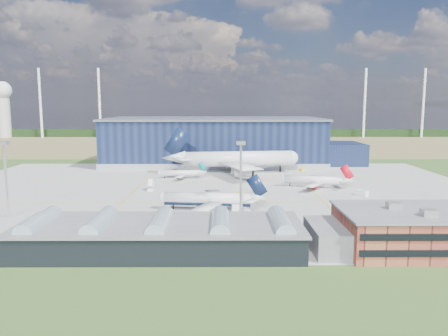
# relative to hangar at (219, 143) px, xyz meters

# --- Properties ---
(ground) EXTENTS (600.00, 600.00, 0.00)m
(ground) POSITION_rel_hangar_xyz_m (-2.81, -94.80, -11.62)
(ground) COLOR #31531F
(ground) RESTS_ON ground
(apron) EXTENTS (220.00, 160.00, 0.08)m
(apron) POSITION_rel_hangar_xyz_m (-2.81, -84.80, -11.59)
(apron) COLOR #AAAAA5
(apron) RESTS_ON ground
(farmland) EXTENTS (600.00, 220.00, 0.01)m
(farmland) POSITION_rel_hangar_xyz_m (-2.81, 125.20, -11.62)
(farmland) COLOR olive
(farmland) RESTS_ON ground
(treeline) EXTENTS (600.00, 8.00, 8.00)m
(treeline) POSITION_rel_hangar_xyz_m (-2.81, 205.20, -7.62)
(treeline) COLOR black
(treeline) RESTS_ON ground
(horizon_dressing) EXTENTS (440.20, 18.00, 70.00)m
(horizon_dressing) POSITION_rel_hangar_xyz_m (-194.11, 199.58, 22.58)
(horizon_dressing) COLOR white
(horizon_dressing) RESTS_ON ground
(hangar) EXTENTS (145.00, 62.00, 26.10)m
(hangar) POSITION_rel_hangar_xyz_m (0.00, 0.00, 0.00)
(hangar) COLOR #0F1933
(hangar) RESTS_ON ground
(ops_building) EXTENTS (46.00, 23.00, 10.90)m
(ops_building) POSITION_rel_hangar_xyz_m (52.20, -154.81, -6.82)
(ops_building) COLOR brown
(ops_building) RESTS_ON ground
(glass_concourse) EXTENTS (78.00, 23.00, 8.60)m
(glass_concourse) POSITION_rel_hangar_xyz_m (-9.26, -154.80, -7.93)
(glass_concourse) COLOR black
(glass_concourse) RESTS_ON ground
(light_mast_west) EXTENTS (2.60, 2.60, 23.00)m
(light_mast_west) POSITION_rel_hangar_xyz_m (-62.81, -124.80, 3.82)
(light_mast_west) COLOR silver
(light_mast_west) RESTS_ON ground
(light_mast_center) EXTENTS (2.60, 2.60, 23.00)m
(light_mast_center) POSITION_rel_hangar_xyz_m (7.19, -124.80, 3.82)
(light_mast_center) COLOR silver
(light_mast_center) RESTS_ON ground
(airliner_navy) EXTENTS (39.91, 39.22, 11.76)m
(airliner_navy) POSITION_rel_hangar_xyz_m (-3.09, -116.17, -5.74)
(airliner_navy) COLOR white
(airliner_navy) RESTS_ON ground
(airliner_red) EXTENTS (37.37, 36.94, 9.82)m
(airliner_red) POSITION_rel_hangar_xyz_m (38.87, -77.69, -6.70)
(airliner_red) COLOR white
(airliner_red) RESTS_ON ground
(airliner_widebody) EXTENTS (75.35, 74.05, 22.23)m
(airliner_widebody) POSITION_rel_hangar_xyz_m (9.54, -39.80, -0.50)
(airliner_widebody) COLOR white
(airliner_widebody) RESTS_ON ground
(airliner_regional) EXTENTS (24.09, 23.60, 7.59)m
(airliner_regional) POSITION_rel_hangar_xyz_m (-17.66, -54.80, -7.82)
(airliner_regional) COLOR white
(airliner_regional) RESTS_ON ground
(gse_tug_a) EXTENTS (3.62, 4.15, 1.48)m
(gse_tug_a) POSITION_rel_hangar_xyz_m (-1.44, -135.68, -10.88)
(gse_tug_a) COLOR yellow
(gse_tug_a) RESTS_ON ground
(gse_tug_b) EXTENTS (2.71, 3.12, 1.14)m
(gse_tug_b) POSITION_rel_hangar_xyz_m (8.48, -91.66, -11.05)
(gse_tug_b) COLOR yellow
(gse_tug_b) RESTS_ON ground
(gse_van_a) EXTENTS (6.28, 3.41, 2.61)m
(gse_van_a) POSITION_rel_hangar_xyz_m (7.55, -117.92, -10.31)
(gse_van_a) COLOR white
(gse_van_a) RESTS_ON ground
(gse_van_b) EXTENTS (4.56, 5.11, 2.17)m
(gse_van_b) POSITION_rel_hangar_xyz_m (53.75, -94.04, -10.53)
(gse_van_b) COLOR white
(gse_van_b) RESTS_ON ground
(gse_tug_c) EXTENTS (2.57, 3.41, 1.33)m
(gse_tug_c) POSITION_rel_hangar_xyz_m (42.64, -32.80, -10.95)
(gse_tug_c) COLOR yellow
(gse_tug_c) RESTS_ON ground
(airstair) EXTENTS (2.14, 4.67, 2.91)m
(airstair) POSITION_rel_hangar_xyz_m (-26.53, -82.22, -10.16)
(airstair) COLOR white
(airstair) RESTS_ON ground
(car_a) EXTENTS (3.53, 2.03, 1.13)m
(car_a) POSITION_rel_hangar_xyz_m (-2.44, -142.80, -11.05)
(car_a) COLOR #99999E
(car_a) RESTS_ON ground
(car_b) EXTENTS (3.37, 1.31, 1.09)m
(car_b) POSITION_rel_hangar_xyz_m (37.59, -142.80, -11.07)
(car_b) COLOR #99999E
(car_b) RESTS_ON ground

